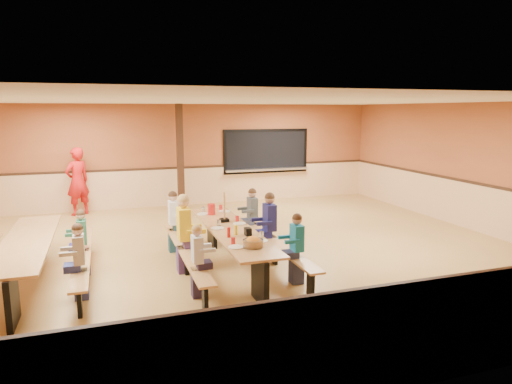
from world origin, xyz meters
name	(u,v)px	position (x,y,z in m)	size (l,w,h in m)	color
ground	(228,252)	(0.00, 0.00, 0.00)	(12.00, 12.00, 0.00)	olive
room_envelope	(228,219)	(0.00, 0.00, 0.69)	(12.04, 10.04, 3.02)	#98512C
kitchen_pass_through	(266,153)	(2.60, 4.96, 1.49)	(2.78, 0.28, 1.38)	black
structural_post	(180,157)	(-0.20, 4.40, 1.50)	(0.18, 0.18, 3.00)	black
cafeteria_table_main	(232,241)	(-0.18, -0.95, 0.53)	(1.91, 3.70, 0.74)	#AD7A44
cafeteria_table_second	(28,253)	(-3.52, -0.58, 0.53)	(1.91, 3.70, 0.74)	#AD7A44
seated_child_white_left	(197,262)	(-1.01, -1.99, 0.56)	(0.33, 0.27, 1.12)	silver
seated_adult_yellow	(184,234)	(-1.01, -0.83, 0.68)	(0.45, 0.36, 1.37)	yellow
seated_child_grey_left	(174,222)	(-1.01, 0.43, 0.61)	(0.37, 0.30, 1.21)	white
seated_child_teal_right	(297,249)	(0.64, -1.95, 0.58)	(0.34, 0.28, 1.16)	#166A8E
seated_child_navy_right	(270,227)	(0.64, -0.67, 0.64)	(0.40, 0.33, 1.28)	navy
seated_child_char_right	(252,217)	(0.64, 0.38, 0.59)	(0.36, 0.29, 1.19)	#41484B
seated_child_green_sec	(82,243)	(-2.69, -0.41, 0.57)	(0.33, 0.27, 1.14)	#286649
seated_child_tan_sec	(80,262)	(-2.69, -1.50, 0.58)	(0.34, 0.28, 1.15)	#AB9C8B
standing_woman	(78,181)	(-2.97, 4.55, 0.92)	(0.67, 0.44, 1.84)	red
punch_pitcher	(211,209)	(-0.26, 0.27, 0.85)	(0.16, 0.16, 0.22)	red
chip_bowl	(253,242)	(-0.16, -2.11, 0.81)	(0.32, 0.32, 0.15)	orange
napkin_dispenser	(248,232)	(-0.03, -1.45, 0.80)	(0.10, 0.14, 0.13)	black
condiment_mustard	(236,230)	(-0.22, -1.36, 0.82)	(0.06, 0.06, 0.17)	yellow
condiment_ketchup	(229,232)	(-0.37, -1.46, 0.82)	(0.06, 0.06, 0.17)	#B2140F
table_paddle	(224,215)	(-0.17, -0.39, 0.88)	(0.16, 0.16, 0.56)	black
place_settings	(231,226)	(-0.18, -0.95, 0.80)	(0.65, 3.30, 0.11)	beige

